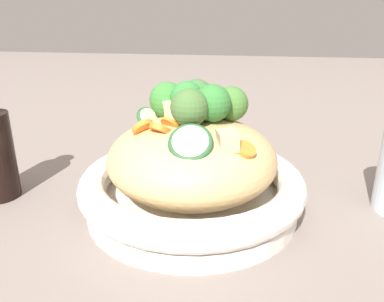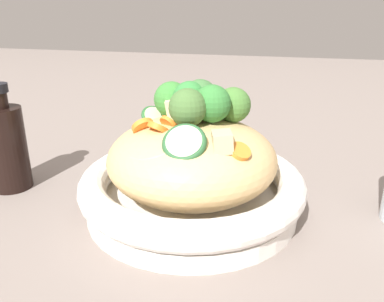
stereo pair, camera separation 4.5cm
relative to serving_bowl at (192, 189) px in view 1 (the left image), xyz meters
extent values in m
plane|color=slate|center=(0.00, 0.00, -0.03)|extent=(3.00, 3.00, 0.00)
cylinder|color=white|center=(0.00, 0.00, -0.02)|extent=(0.25, 0.25, 0.02)
torus|color=white|center=(0.00, 0.00, 0.01)|extent=(0.26, 0.26, 0.03)
ellipsoid|color=tan|center=(0.00, 0.00, 0.04)|extent=(0.20, 0.20, 0.09)
torus|color=tan|center=(0.01, 0.01, 0.06)|extent=(0.08, 0.08, 0.02)
torus|color=#DBB27A|center=(-0.04, 0.03, 0.07)|extent=(0.09, 0.09, 0.03)
cone|color=#97BB72|center=(0.04, 0.04, 0.08)|extent=(0.02, 0.02, 0.01)
sphere|color=#3A7F35|center=(0.04, 0.04, 0.10)|extent=(0.06, 0.06, 0.04)
cone|color=#A0BC7A|center=(0.00, -0.02, 0.08)|extent=(0.02, 0.02, 0.02)
sphere|color=#347935|center=(0.00, -0.02, 0.11)|extent=(0.05, 0.05, 0.04)
cone|color=#A0C36E|center=(0.03, -0.04, 0.08)|extent=(0.02, 0.02, 0.01)
sphere|color=#447632|center=(0.03, -0.04, 0.10)|extent=(0.06, 0.06, 0.04)
cone|color=#9FB56F|center=(0.04, 0.00, 0.08)|extent=(0.03, 0.03, 0.02)
sphere|color=#3D6C39|center=(0.04, 0.00, 0.10)|extent=(0.05, 0.05, 0.04)
cone|color=#9FB775|center=(0.06, 0.01, 0.07)|extent=(0.03, 0.03, 0.01)
sphere|color=#356D33|center=(0.06, 0.01, 0.10)|extent=(0.05, 0.05, 0.04)
cone|color=#A2C076|center=(0.03, 0.01, 0.08)|extent=(0.02, 0.02, 0.01)
sphere|color=#337E39|center=(0.03, 0.01, 0.10)|extent=(0.04, 0.04, 0.04)
cone|color=#A1C071|center=(-0.02, 0.00, 0.08)|extent=(0.02, 0.02, 0.01)
sphere|color=#456B35|center=(-0.02, 0.00, 0.10)|extent=(0.05, 0.05, 0.04)
cylinder|color=orange|center=(-0.03, 0.03, 0.08)|extent=(0.03, 0.03, 0.02)
cylinder|color=orange|center=(-0.02, 0.00, 0.09)|extent=(0.03, 0.03, 0.03)
cylinder|color=orange|center=(0.02, 0.03, 0.08)|extent=(0.02, 0.02, 0.02)
cylinder|color=orange|center=(-0.05, -0.06, 0.07)|extent=(0.03, 0.03, 0.02)
cylinder|color=orange|center=(-0.02, 0.05, 0.08)|extent=(0.03, 0.03, 0.02)
cylinder|color=orange|center=(-0.02, 0.02, 0.09)|extent=(0.03, 0.03, 0.02)
cylinder|color=beige|center=(-0.06, -0.01, 0.08)|extent=(0.03, 0.04, 0.03)
torus|color=#28572F|center=(-0.06, -0.01, 0.08)|extent=(0.04, 0.05, 0.03)
cylinder|color=beige|center=(0.04, 0.06, 0.07)|extent=(0.04, 0.04, 0.02)
torus|color=#275C2C|center=(0.04, 0.06, 0.07)|extent=(0.05, 0.05, 0.03)
cube|color=#C5B296|center=(0.06, 0.03, 0.08)|extent=(0.04, 0.04, 0.03)
cube|color=beige|center=(0.03, 0.02, 0.09)|extent=(0.04, 0.04, 0.03)
cube|color=#C5B387|center=(-0.05, -0.04, 0.08)|extent=(0.03, 0.03, 0.02)
camera|label=1|loc=(-0.41, -0.06, 0.21)|focal=36.43mm
camera|label=2|loc=(-0.41, -0.10, 0.21)|focal=36.43mm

